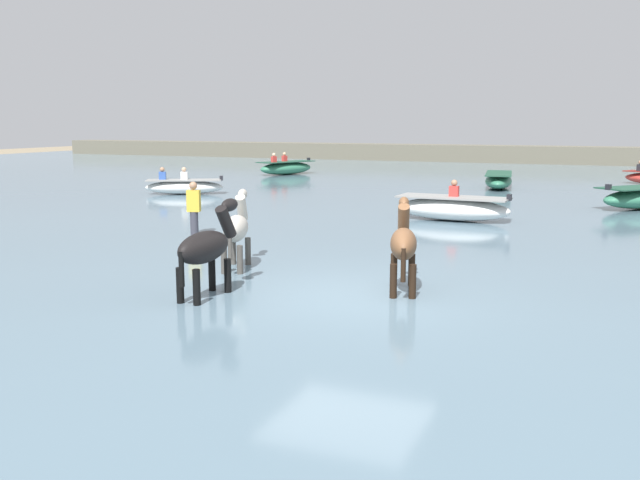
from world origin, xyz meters
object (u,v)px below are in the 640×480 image
object	(u,v)px
boat_near_port	(453,208)
person_onlooker_left	(194,212)
boat_distant_west	(286,168)
horse_flank_black	(206,249)
horse_trailing_bay	(403,246)
boat_far_inshore	(499,181)
horse_lead_pinto	(237,230)
boat_mid_channel	(184,187)

from	to	relation	value
boat_near_port	person_onlooker_left	bearing A→B (deg)	-137.57
boat_distant_west	person_onlooker_left	xyz separation A→B (m)	(6.47, -18.89, 0.21)
horse_flank_black	person_onlooker_left	bearing A→B (deg)	124.73
horse_trailing_bay	horse_flank_black	bearing A→B (deg)	-150.17
boat_near_port	horse_flank_black	bearing A→B (deg)	-99.97
boat_far_inshore	horse_lead_pinto	bearing A→B (deg)	-96.62
person_onlooker_left	boat_mid_channel	bearing A→B (deg)	125.16
horse_lead_pinto	boat_far_inshore	world-z (taller)	horse_lead_pinto
horse_trailing_bay	boat_distant_west	distance (m)	26.00
horse_flank_black	boat_near_port	xyz separation A→B (m)	(1.80, 10.26, -0.43)
boat_distant_west	person_onlooker_left	bearing A→B (deg)	-71.09
horse_lead_pinto	boat_mid_channel	size ratio (longest dim) A/B	0.57
horse_lead_pinto	horse_flank_black	world-z (taller)	horse_flank_black
boat_mid_channel	person_onlooker_left	distance (m)	10.01
horse_trailing_bay	boat_mid_channel	distance (m)	17.02
horse_trailing_bay	horse_flank_black	xyz separation A→B (m)	(-2.81, -1.61, 0.01)
horse_flank_black	boat_distant_west	xyz separation A→B (m)	(-10.12, 24.16, -0.42)
person_onlooker_left	boat_distant_west	bearing A→B (deg)	108.91
boat_far_inshore	boat_near_port	bearing A→B (deg)	-88.45
boat_near_port	boat_distant_west	world-z (taller)	boat_distant_west
horse_lead_pinto	boat_far_inshore	distance (m)	18.75
boat_distant_west	person_onlooker_left	size ratio (longest dim) A/B	2.19
boat_mid_channel	boat_distant_west	world-z (taller)	boat_distant_west
horse_flank_black	boat_distant_west	distance (m)	26.20
boat_far_inshore	boat_mid_channel	xyz separation A→B (m)	(-10.93, -7.28, -0.03)
horse_lead_pinto	horse_trailing_bay	bearing A→B (deg)	-8.31
horse_flank_black	boat_far_inshore	distance (m)	20.79
horse_flank_black	boat_mid_channel	xyz separation A→B (m)	(-9.42, 13.45, -0.48)
horse_flank_black	person_onlooker_left	world-z (taller)	horse_flank_black
boat_mid_channel	boat_far_inshore	bearing A→B (deg)	33.67
horse_flank_black	boat_near_port	bearing A→B (deg)	80.03
horse_trailing_bay	horse_flank_black	world-z (taller)	horse_flank_black
horse_trailing_bay	person_onlooker_left	distance (m)	7.43
boat_near_port	person_onlooker_left	xyz separation A→B (m)	(-5.46, -4.99, 0.22)
horse_lead_pinto	boat_near_port	size ratio (longest dim) A/B	0.53
horse_trailing_bay	boat_near_port	bearing A→B (deg)	96.62
boat_near_port	boat_far_inshore	distance (m)	10.48
horse_lead_pinto	boat_far_inshore	xyz separation A→B (m)	(2.16, 18.62, -0.42)
horse_flank_black	boat_far_inshore	world-z (taller)	horse_flank_black
boat_near_port	boat_mid_channel	xyz separation A→B (m)	(-11.22, 3.19, -0.05)
horse_lead_pinto	boat_mid_channel	bearing A→B (deg)	127.73
boat_mid_channel	person_onlooker_left	size ratio (longest dim) A/B	1.91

